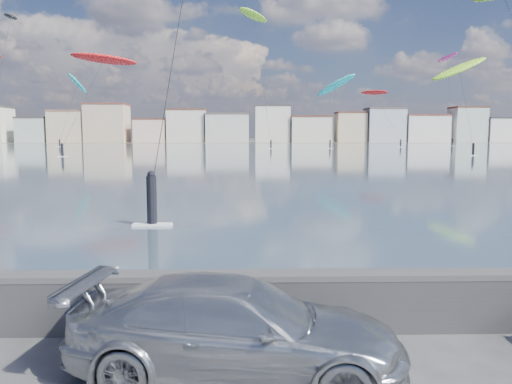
% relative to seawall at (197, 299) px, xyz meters
% --- Properties ---
extents(bay_water, '(500.00, 177.00, 0.00)m').
position_rel_seawall_xyz_m(bay_water, '(0.00, 88.80, -0.58)').
color(bay_water, '#304353').
rests_on(bay_water, ground).
extents(far_shore_strip, '(500.00, 60.00, 0.00)m').
position_rel_seawall_xyz_m(far_shore_strip, '(0.00, 197.30, -0.57)').
color(far_shore_strip, '#4C473D').
rests_on(far_shore_strip, ground).
extents(seawall, '(400.00, 0.36, 1.08)m').
position_rel_seawall_xyz_m(seawall, '(0.00, 0.00, 0.00)').
color(seawall, '#28282B').
rests_on(seawall, ground).
extents(far_buildings, '(240.79, 13.26, 14.60)m').
position_rel_seawall_xyz_m(far_buildings, '(1.31, 183.30, 5.44)').
color(far_buildings, '#B2B7C6').
rests_on(far_buildings, ground).
extents(car_silver, '(4.77, 2.48, 1.32)m').
position_rel_seawall_xyz_m(car_silver, '(0.68, -1.49, 0.08)').
color(car_silver, '#ACAFB4').
rests_on(car_silver, ground).
extents(kitesurfer_0, '(7.80, 17.39, 15.37)m').
position_rel_seawall_xyz_m(kitesurfer_0, '(36.21, 129.49, 13.64)').
color(kitesurfer_0, red).
rests_on(kitesurfer_0, ground).
extents(kitesurfer_1, '(8.67, 11.58, 31.47)m').
position_rel_seawall_xyz_m(kitesurfer_1, '(2.67, 109.26, 29.28)').
color(kitesurfer_1, '#8CD826').
rests_on(kitesurfer_1, ground).
extents(kitesurfer_3, '(5.88, 16.90, 26.86)m').
position_rel_seawall_xyz_m(kitesurfer_3, '(60.07, 140.32, 24.52)').
color(kitesurfer_3, '#E5338C').
rests_on(kitesurfer_3, ground).
extents(kitesurfer_4, '(11.13, 12.39, 16.86)m').
position_rel_seawall_xyz_m(kitesurfer_4, '(-22.10, 74.76, 14.60)').
color(kitesurfer_4, red).
rests_on(kitesurfer_4, ground).
extents(kitesurfer_6, '(10.16, 12.91, 16.98)m').
position_rel_seawall_xyz_m(kitesurfer_6, '(37.00, 77.41, 13.52)').
color(kitesurfer_6, '#8CD826').
rests_on(kitesurfer_6, ground).
extents(kitesurfer_7, '(4.56, 16.00, 20.02)m').
position_rel_seawall_xyz_m(kitesurfer_7, '(-44.81, 130.39, 16.08)').
color(kitesurfer_7, '#19BFBF').
rests_on(kitesurfer_7, ground).
extents(kitesurfer_8, '(5.84, 13.28, 25.97)m').
position_rel_seawall_xyz_m(kitesurfer_8, '(-41.79, 86.20, 23.38)').
color(kitesurfer_8, black).
rests_on(kitesurfer_8, ground).
extents(kitesurfer_13, '(10.36, 15.35, 18.68)m').
position_rel_seawall_xyz_m(kitesurfer_13, '(23.22, 116.87, 14.59)').
color(kitesurfer_13, '#19BFBF').
rests_on(kitesurfer_13, ground).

